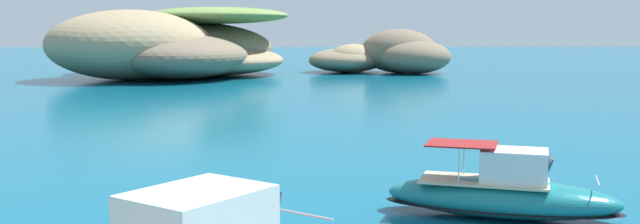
{
  "coord_description": "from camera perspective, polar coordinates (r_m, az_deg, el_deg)",
  "views": [
    {
      "loc": [
        -0.43,
        -4.31,
        4.97
      ],
      "look_at": [
        0.78,
        22.83,
        1.8
      ],
      "focal_mm": 39.77,
      "sensor_mm": 36.0,
      "label": 1
    }
  ],
  "objects": [
    {
      "name": "islet_large",
      "position": [
        76.94,
        -11.75,
        5.07
      ],
      "size": [
        27.4,
        31.32,
        7.37
      ],
      "color": "#84755B",
      "rests_on": "ground"
    },
    {
      "name": "islet_small",
      "position": [
        82.24,
        5.14,
        4.54
      ],
      "size": [
        19.55,
        16.06,
        5.04
      ],
      "color": "#84755B",
      "rests_on": "ground"
    },
    {
      "name": "motorboat_teal",
      "position": [
        19.52,
        14.45,
        -6.42
      ],
      "size": [
        6.47,
        3.85,
        1.95
      ],
      "color": "#19727A",
      "rests_on": "ground"
    }
  ]
}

